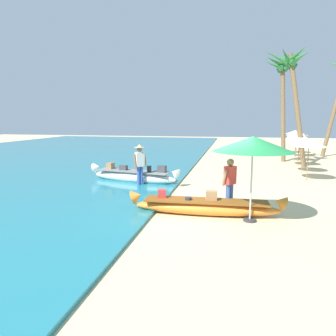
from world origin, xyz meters
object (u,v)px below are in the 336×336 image
object	(u,v)px
boat_white_midground	(134,176)
person_vendor_hatted	(140,162)
patio_umbrella_large	(253,144)
palm_tree_mid_cluster	(292,73)
person_tourist_customer	(230,182)
palm_tree_leaning_seaward	(283,79)
boat_orange_foreground	(205,206)

from	to	relation	value
boat_white_midground	person_vendor_hatted	bearing A→B (deg)	-54.69
person_vendor_hatted	patio_umbrella_large	bearing A→B (deg)	-40.10
person_vendor_hatted	palm_tree_mid_cluster	xyz separation A→B (m)	(7.00, 7.34, 4.41)
boat_white_midground	person_tourist_customer	bearing A→B (deg)	-40.11
palm_tree_mid_cluster	boat_white_midground	bearing A→B (deg)	-138.62
person_tourist_customer	boat_white_midground	bearing A→B (deg)	139.89
person_vendor_hatted	palm_tree_leaning_seaward	xyz separation A→B (m)	(6.81, 9.54, 4.32)
boat_orange_foreground	person_tourist_customer	world-z (taller)	person_tourist_customer
person_vendor_hatted	person_tourist_customer	bearing A→B (deg)	-37.41
person_tourist_customer	palm_tree_mid_cluster	xyz separation A→B (m)	(3.25, 10.20, 4.52)
boat_orange_foreground	palm_tree_mid_cluster	world-z (taller)	palm_tree_mid_cluster
palm_tree_leaning_seaward	palm_tree_mid_cluster	distance (m)	2.21
boat_white_midground	palm_tree_leaning_seaward	xyz separation A→B (m)	(7.32, 8.81, 5.04)
boat_orange_foreground	palm_tree_mid_cluster	bearing A→B (deg)	69.65
boat_white_midground	person_vendor_hatted	distance (m)	1.14
patio_umbrella_large	palm_tree_leaning_seaward	size ratio (longest dim) A/B	0.35
boat_white_midground	person_tourist_customer	world-z (taller)	person_tourist_customer
person_vendor_hatted	person_tourist_customer	xyz separation A→B (m)	(3.75, -2.87, -0.10)
boat_white_midground	palm_tree_leaning_seaward	world-z (taller)	palm_tree_leaning_seaward
person_vendor_hatted	patio_umbrella_large	xyz separation A→B (m)	(4.34, -3.66, 1.13)
boat_white_midground	person_tourist_customer	xyz separation A→B (m)	(4.26, -3.59, 0.62)
patio_umbrella_large	palm_tree_mid_cluster	xyz separation A→B (m)	(2.65, 10.99, 3.28)
person_vendor_hatted	palm_tree_mid_cluster	world-z (taller)	palm_tree_mid_cluster
boat_white_midground	palm_tree_leaning_seaward	bearing A→B (deg)	50.29
patio_umbrella_large	person_vendor_hatted	bearing A→B (deg)	139.90
boat_white_midground	person_tourist_customer	size ratio (longest dim) A/B	2.63
boat_orange_foreground	person_tourist_customer	distance (m)	1.07
patio_umbrella_large	palm_tree_mid_cluster	size ratio (longest dim) A/B	0.35
palm_tree_mid_cluster	boat_orange_foreground	bearing A→B (deg)	-110.35
patio_umbrella_large	boat_orange_foreground	bearing A→B (deg)	164.78
person_tourist_customer	palm_tree_mid_cluster	world-z (taller)	palm_tree_mid_cluster
person_tourist_customer	palm_tree_leaning_seaward	xyz separation A→B (m)	(3.06, 12.40, 4.42)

